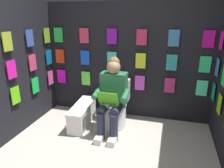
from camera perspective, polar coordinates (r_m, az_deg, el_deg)
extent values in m
cube|color=black|center=(3.77, 4.06, 6.16)|extent=(3.02, 0.10, 2.01)
cube|color=#E211DB|center=(4.22, -13.46, 2.02)|extent=(0.17, 0.01, 0.26)
cube|color=#68E94B|center=(4.00, -7.07, 1.51)|extent=(0.17, 0.01, 0.26)
cube|color=#C736BF|center=(3.84, -0.04, 0.93)|extent=(0.17, 0.01, 0.26)
cube|color=#E643D9|center=(3.74, 7.48, 0.29)|extent=(0.17, 0.01, 0.26)
cube|color=#A92461|center=(3.71, 15.29, -0.37)|extent=(0.17, 0.01, 0.26)
cube|color=#49EBAC|center=(3.74, 23.08, -1.03)|extent=(0.17, 0.01, 0.26)
cube|color=#F13511|center=(4.14, -13.85, 7.27)|extent=(0.17, 0.01, 0.26)
cube|color=blue|center=(3.91, -7.29, 7.05)|extent=(0.17, 0.01, 0.26)
cube|color=#46CAC8|center=(3.74, -0.04, 6.71)|extent=(0.17, 0.01, 0.26)
cube|color=yellow|center=(3.64, 7.74, 6.21)|extent=(0.17, 0.01, 0.26)
cube|color=teal|center=(3.60, 15.80, 5.58)|extent=(0.17, 0.01, 0.26)
cube|color=#2CC472|center=(3.64, 23.84, 4.84)|extent=(0.17, 0.01, 0.26)
cube|color=green|center=(4.08, -14.27, 12.71)|extent=(0.17, 0.01, 0.26)
cube|color=#D6314E|center=(3.86, -7.53, 12.81)|extent=(0.17, 0.01, 0.26)
cube|color=purple|center=(3.69, -0.04, 12.72)|extent=(0.17, 0.01, 0.26)
cube|color=#C22254|center=(3.58, 8.01, 12.39)|extent=(0.17, 0.01, 0.26)
cube|color=teal|center=(3.55, 16.35, 11.80)|extent=(0.17, 0.01, 0.26)
cube|color=#B10D80|center=(3.58, 24.64, 10.97)|extent=(0.17, 0.01, 0.26)
cube|color=#0F9972|center=(3.63, 25.67, -1.93)|extent=(0.01, 0.17, 0.26)
cube|color=#82CE14|center=(3.19, 26.97, -4.80)|extent=(0.01, 0.17, 0.26)
cube|color=blue|center=(3.53, 26.53, 4.10)|extent=(0.01, 0.17, 0.26)
cube|color=#1CDD42|center=(3.07, 28.01, 2.01)|extent=(0.01, 0.17, 0.26)
cube|color=#F016B7|center=(3.47, 27.44, 10.41)|extent=(0.01, 0.17, 0.26)
cube|color=black|center=(3.58, -23.93, 3.98)|extent=(0.10, 1.81, 2.01)
cube|color=#67DB17|center=(3.44, -24.60, -2.82)|extent=(0.01, 0.17, 0.26)
cube|color=#17CB4B|center=(3.80, -19.99, -0.37)|extent=(0.01, 0.17, 0.26)
cube|color=#DD4691|center=(4.18, -16.19, 1.64)|extent=(0.01, 0.17, 0.26)
cube|color=#F01AA3|center=(3.34, -25.48, 3.53)|extent=(0.01, 0.17, 0.26)
cube|color=#CD3A60|center=(3.70, -20.64, 5.42)|extent=(0.01, 0.17, 0.26)
cube|color=#0A5B96|center=(4.10, -16.67, 6.94)|extent=(0.01, 0.17, 0.26)
cube|color=#9FB12D|center=(3.27, -26.41, 10.21)|extent=(0.01, 0.17, 0.26)
cube|color=#3752AC|center=(3.65, -21.32, 11.46)|extent=(0.01, 0.17, 0.26)
cube|color=olive|center=(4.04, -17.18, 12.42)|extent=(0.01, 0.17, 0.26)
cylinder|color=white|center=(3.53, 0.64, -8.55)|extent=(0.38, 0.38, 0.40)
cylinder|color=white|center=(3.44, 0.65, -5.39)|extent=(0.41, 0.41, 0.02)
cube|color=white|center=(3.62, 1.72, -1.36)|extent=(0.38, 0.18, 0.36)
cylinder|color=white|center=(3.54, 1.37, -1.82)|extent=(0.39, 0.07, 0.39)
cube|color=#286B42|center=(3.32, 0.53, -1.28)|extent=(0.40, 0.22, 0.52)
sphere|color=tan|center=(3.19, 0.41, 4.57)|extent=(0.21, 0.21, 0.21)
sphere|color=olive|center=(3.20, 0.56, 5.88)|extent=(0.17, 0.17, 0.17)
cylinder|color=#23283D|center=(3.21, 1.34, -6.71)|extent=(0.15, 0.40, 0.15)
cylinder|color=#23283D|center=(3.26, -2.10, -6.32)|extent=(0.15, 0.40, 0.15)
cylinder|color=#23283D|center=(3.16, 0.49, -11.78)|extent=(0.12, 0.12, 0.42)
cylinder|color=#23283D|center=(3.21, -3.03, -11.29)|extent=(0.12, 0.12, 0.42)
cube|color=white|center=(3.19, 0.19, -14.90)|extent=(0.11, 0.26, 0.09)
cube|color=white|center=(3.24, -3.33, -14.36)|extent=(0.11, 0.26, 0.09)
cylinder|color=#286B42|center=(3.12, 3.60, -3.14)|extent=(0.09, 0.31, 0.13)
cylinder|color=#286B42|center=(3.23, -4.07, -2.38)|extent=(0.09, 0.31, 0.13)
cube|color=#40A018|center=(3.03, -1.13, -4.07)|extent=(0.30, 0.13, 0.23)
cube|color=white|center=(3.66, -7.98, -8.38)|extent=(0.31, 0.82, 0.33)
cube|color=white|center=(3.58, -8.10, -5.81)|extent=(0.32, 0.85, 0.03)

